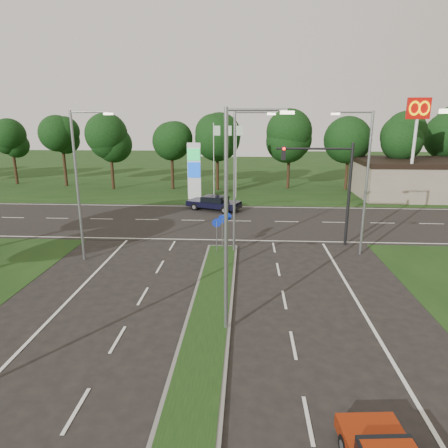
{
  "coord_description": "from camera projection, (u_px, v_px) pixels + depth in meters",
  "views": [
    {
      "loc": [
        1.59,
        -8.97,
        8.68
      ],
      "look_at": [
        0.21,
        14.89,
        2.2
      ],
      "focal_mm": 32.0,
      "sensor_mm": 36.0,
      "label": 1
    }
  ],
  "objects": [
    {
      "name": "navy_sedan",
      "position": [
        214.0,
        203.0,
        37.87
      ],
      "size": [
        5.36,
        3.81,
        1.36
      ],
      "rotation": [
        0.0,
        0.0,
        1.17
      ],
      "color": "black",
      "rests_on": "ground"
    },
    {
      "name": "median_kerb",
      "position": [
        202.0,
        356.0,
        14.84
      ],
      "size": [
        2.0,
        26.0,
        0.12
      ],
      "primitive_type": "cube",
      "color": "slate",
      "rests_on": "ground"
    },
    {
      "name": "streetlight_median_far",
      "position": [
        238.0,
        175.0,
        25.04
      ],
      "size": [
        2.53,
        0.22,
        9.0
      ],
      "color": "gray",
      "rests_on": "ground"
    },
    {
      "name": "treeline_far",
      "position": [
        235.0,
        132.0,
        47.69
      ],
      "size": [
        6.0,
        6.0,
        9.9
      ],
      "color": "black",
      "rests_on": "ground"
    },
    {
      "name": "traffic_signal",
      "position": [
        330.0,
        178.0,
        26.73
      ],
      "size": [
        5.1,
        0.42,
        7.0
      ],
      "color": "black",
      "rests_on": "ground"
    },
    {
      "name": "median_signs",
      "position": [
        222.0,
        225.0,
        26.36
      ],
      "size": [
        1.16,
        1.76,
        2.38
      ],
      "color": "gray",
      "rests_on": "ground"
    },
    {
      "name": "cross_road",
      "position": [
        228.0,
        221.0,
        34.13
      ],
      "size": [
        160.0,
        12.0,
        0.02
      ],
      "primitive_type": "cube",
      "color": "black",
      "rests_on": "ground"
    },
    {
      "name": "gas_pylon",
      "position": [
        196.0,
        170.0,
        42.22
      ],
      "size": [
        5.8,
        1.26,
        8.0
      ],
      "color": "silver",
      "rests_on": "ground"
    },
    {
      "name": "verge_far",
      "position": [
        237.0,
        172.0,
        64.0
      ],
      "size": [
        160.0,
        50.0,
        0.02
      ],
      "primitive_type": "cube",
      "color": "#163210",
      "rests_on": "ground"
    },
    {
      "name": "streetlight_right_far",
      "position": [
        364.0,
        176.0,
        24.6
      ],
      "size": [
        2.53,
        0.22,
        9.0
      ],
      "rotation": [
        0.0,
        0.0,
        3.14
      ],
      "color": "gray",
      "rests_on": "ground"
    },
    {
      "name": "streetlight_left_far",
      "position": [
        80.0,
        179.0,
        23.63
      ],
      "size": [
        2.53,
        0.22,
        9.0
      ],
      "color": "gray",
      "rests_on": "ground"
    },
    {
      "name": "streetlight_median_near",
      "position": [
        231.0,
        213.0,
        15.4
      ],
      "size": [
        2.53,
        0.22,
        9.0
      ],
      "color": "gray",
      "rests_on": "ground"
    },
    {
      "name": "ground",
      "position": [
        185.0,
        441.0,
        11.0
      ],
      "size": [
        160.0,
        160.0,
        0.0
      ],
      "primitive_type": "plane",
      "color": "black",
      "rests_on": "ground"
    },
    {
      "name": "mcdonalds_sign",
      "position": [
        417.0,
        123.0,
        38.72
      ],
      "size": [
        2.2,
        0.47,
        10.4
      ],
      "color": "silver",
      "rests_on": "ground"
    },
    {
      "name": "commercial_building",
      "position": [
        432.0,
        179.0,
        43.95
      ],
      "size": [
        16.0,
        9.0,
        4.0
      ],
      "primitive_type": "cube",
      "color": "gray",
      "rests_on": "ground"
    }
  ]
}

